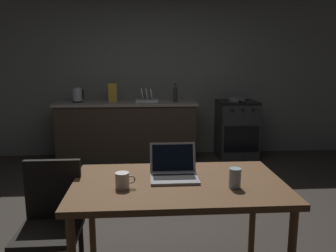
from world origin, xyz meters
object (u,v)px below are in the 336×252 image
stove_oven (237,129)px  dish_rack (147,99)px  electric_kettle (77,95)px  bottle (175,93)px  drinking_glass (235,178)px  frying_pan (237,100)px  laptop (174,172)px  coffee_mug (123,180)px  chair (51,218)px  cereal_box (113,93)px  dining_table (178,192)px

stove_oven → dish_rack: 1.52m
electric_kettle → bottle: bottle is taller
bottle → drinking_glass: bottle is taller
bottle → frying_pan: size_ratio=0.62×
frying_pan → laptop: bearing=-112.4°
electric_kettle → coffee_mug: bearing=-74.9°
frying_pan → stove_oven: bearing=55.0°
frying_pan → bottle: bearing=-178.7°
stove_oven → chair: stove_oven is taller
electric_kettle → drinking_glass: electric_kettle is taller
frying_pan → cereal_box: size_ratio=1.58×
frying_pan → drinking_glass: 3.39m
chair → frying_pan: 3.76m
stove_oven → coffee_mug: stove_oven is taller
stove_oven → cereal_box: (-1.96, 0.02, 0.60)m
laptop → frying_pan: laptop is taller
laptop → stove_oven: bearing=78.4°
laptop → dish_rack: 3.09m
frying_pan → coffee_mug: size_ratio=3.55×
bottle → dish_rack: bottle is taller
drinking_glass → cereal_box: cereal_box is taller
chair → frying_pan: bearing=51.2°
chair → cereal_box: size_ratio=3.10×
dining_table → cereal_box: bearing=102.5°
laptop → cereal_box: cereal_box is taller
stove_oven → dish_rack: dish_rack is taller
chair → stove_oven: bearing=51.2°
electric_kettle → drinking_glass: size_ratio=1.78×
bottle → chair: bearing=-109.8°
dining_table → frying_pan: size_ratio=3.10×
chair → coffee_mug: size_ratio=6.98×
coffee_mug → electric_kettle: bearing=105.1°
dining_table → bottle: bottle is taller
electric_kettle → frying_pan: electric_kettle is taller
laptop → coffee_mug: (-0.34, -0.17, 0.01)m
electric_kettle → cereal_box: cereal_box is taller
dining_table → chair: chair is taller
dining_table → dish_rack: size_ratio=4.09×
dining_table → drinking_glass: 0.39m
laptop → electric_kettle: size_ratio=1.44×
dining_table → bottle: (0.26, 3.11, 0.36)m
bottle → stove_oven: bearing=2.7°
bottle → dish_rack: 0.45m
bottle → frying_pan: 0.98m
frying_pan → dish_rack: dish_rack is taller
coffee_mug → dish_rack: bearing=86.8°
laptop → electric_kettle: (-1.21, 3.09, 0.22)m
chair → frying_pan: (2.08, 3.10, 0.43)m
cereal_box → chair: bearing=-92.6°
dish_rack → bottle: bearing=-6.5°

